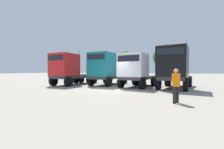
{
  "coord_description": "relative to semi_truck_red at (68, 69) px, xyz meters",
  "views": [
    {
      "loc": [
        4.07,
        -12.57,
        1.64
      ],
      "look_at": [
        -1.38,
        4.13,
        1.25
      ],
      "focal_mm": 24.31,
      "sensor_mm": 36.0,
      "label": 1
    }
  ],
  "objects": [
    {
      "name": "visitor_in_hivis",
      "position": [
        10.96,
        -6.75,
        -0.87
      ],
      "size": [
        0.55,
        0.55,
        1.76
      ],
      "rotation": [
        0.0,
        0.0,
        5.71
      ],
      "color": "black",
      "rests_on": "ground"
    },
    {
      "name": "semi_truck_red",
      "position": [
        0.0,
        0.0,
        0.0
      ],
      "size": [
        3.4,
        6.49,
        4.18
      ],
      "rotation": [
        0.0,
        0.0,
        -1.72
      ],
      "color": "#333338",
      "rests_on": "ground"
    },
    {
      "name": "oak_far_left",
      "position": [
        2.34,
        18.77,
        2.36
      ],
      "size": [
        4.02,
        4.02,
        6.28
      ],
      "color": "#4C3823",
      "rests_on": "ground"
    },
    {
      "name": "oak_far_right",
      "position": [
        10.73,
        16.87,
        2.63
      ],
      "size": [
        4.32,
        4.32,
        6.69
      ],
      "color": "#4C3823",
      "rests_on": "ground"
    },
    {
      "name": "ground",
      "position": [
        6.18,
        -2.55,
        -1.89
      ],
      "size": [
        200.0,
        200.0,
        0.0
      ],
      "primitive_type": "plane",
      "color": "gray"
    },
    {
      "name": "oak_far_centre",
      "position": [
        4.95,
        20.42,
        1.48
      ],
      "size": [
        3.29,
        3.29,
        5.03
      ],
      "color": "#4C3823",
      "rests_on": "ground"
    },
    {
      "name": "semi_truck_black",
      "position": [
        11.33,
        -0.17,
        0.1
      ],
      "size": [
        3.84,
        6.6,
        4.38
      ],
      "rotation": [
        0.0,
        0.0,
        -1.8
      ],
      "color": "#333338",
      "rests_on": "ground"
    },
    {
      "name": "semi_truck_teal",
      "position": [
        4.07,
        1.0,
        0.04
      ],
      "size": [
        3.38,
        6.03,
        4.25
      ],
      "rotation": [
        0.0,
        0.0,
        -1.73
      ],
      "color": "#333338",
      "rests_on": "ground"
    },
    {
      "name": "semi_truck_white",
      "position": [
        7.82,
        0.08,
        -0.14
      ],
      "size": [
        3.75,
        6.29,
        3.92
      ],
      "rotation": [
        0.0,
        0.0,
        -1.79
      ],
      "color": "#333338",
      "rests_on": "ground"
    }
  ]
}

